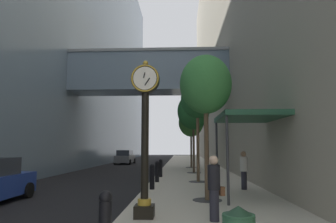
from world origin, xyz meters
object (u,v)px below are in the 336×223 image
object	(u,v)px
street_tree_near	(206,85)
street_tree_mid_near	(197,100)
bollard_fourth	(152,176)
street_tree_far	(191,123)
street_tree_mid_far	(193,112)
pedestrian_by_clock	(244,169)
bollard_third	(145,183)
bollard_sixth	(161,167)
car_grey_near	(125,157)
bollard_nearest	(105,222)
bollard_fifth	(157,171)
pedestrian_walking	(214,186)
street_clock	(145,129)

from	to	relation	value
street_tree_near	street_tree_mid_near	distance (m)	6.09
bollard_fourth	street_tree_far	distance (m)	16.00
street_tree_mid_near	street_tree_mid_far	world-z (taller)	street_tree_mid_far
street_tree_mid_near	street_tree_far	world-z (taller)	street_tree_mid_near
pedestrian_by_clock	bollard_third	bearing A→B (deg)	-144.74
bollard_sixth	car_grey_near	distance (m)	18.64
bollard_nearest	bollard_fifth	distance (m)	11.89
bollard_third	street_tree_mid_far	bearing A→B (deg)	79.10
bollard_sixth	street_tree_far	world-z (taller)	street_tree_far
pedestrian_by_clock	car_grey_near	bearing A→B (deg)	113.09
bollard_third	pedestrian_walking	xyz separation A→B (m)	(2.29, -3.12, 0.31)
bollard_nearest	bollard_sixth	bearing A→B (deg)	90.00
bollard_sixth	street_tree_mid_far	size ratio (longest dim) A/B	0.19
street_clock	bollard_sixth	size ratio (longest dim) A/B	3.83
bollard_nearest	street_tree_near	size ratio (longest dim) A/B	0.21
street_clock	bollard_fifth	distance (m)	8.96
bollard_nearest	street_tree_far	distance (m)	24.69
street_tree_far	car_grey_near	xyz separation A→B (m)	(-8.08, 8.33, -3.69)
bollard_third	street_tree_far	bearing A→B (deg)	82.67
bollard_sixth	street_tree_near	bearing A→B (deg)	-75.03
street_clock	street_tree_near	xyz separation A→B (m)	(2.02, 2.90, 1.88)
bollard_fourth	car_grey_near	world-z (taller)	car_grey_near
car_grey_near	bollard_fifth	bearing A→B (deg)	-74.58
bollard_fifth	pedestrian_walking	size ratio (longest dim) A/B	0.68
bollard_sixth	pedestrian_by_clock	world-z (taller)	pedestrian_by_clock
street_clock	bollard_sixth	distance (m)	11.88
bollard_nearest	pedestrian_by_clock	size ratio (longest dim) A/B	0.67
pedestrian_walking	pedestrian_by_clock	bearing A→B (deg)	71.66
street_clock	bollard_fourth	bearing A→B (deg)	93.36
bollard_third	bollard_fourth	distance (m)	2.97
bollard_fifth	bollard_sixth	size ratio (longest dim) A/B	1.00
street_tree_near	bollard_third	bearing A→B (deg)	-177.75
pedestrian_by_clock	street_tree_near	bearing A→B (deg)	-123.67
street_tree_mid_near	pedestrian_walking	xyz separation A→B (m)	(-0.07, -9.30, -3.83)
bollard_sixth	street_tree_near	world-z (taller)	street_tree_near
street_clock	bollard_fifth	world-z (taller)	street_clock
bollard_fourth	street_tree_mid_far	world-z (taller)	street_tree_mid_far
street_tree_mid_far	pedestrian_walking	world-z (taller)	street_tree_mid_far
bollard_nearest	street_tree_near	bearing A→B (deg)	68.66
street_tree_far	street_clock	bearing A→B (deg)	-95.46
bollard_nearest	bollard_sixth	size ratio (longest dim) A/B	1.00
bollard_fourth	bollard_fifth	size ratio (longest dim) A/B	1.00
street_tree_far	pedestrian_walking	size ratio (longest dim) A/B	3.32
street_tree_mid_far	pedestrian_by_clock	xyz separation A→B (m)	(1.98, -9.19, -3.83)
street_clock	bollard_sixth	xyz separation A→B (m)	(-0.34, 11.72, -1.89)
bollard_sixth	car_grey_near	world-z (taller)	car_grey_near
street_clock	pedestrian_walking	xyz separation A→B (m)	(1.95, -0.32, -1.58)
pedestrian_walking	car_grey_near	bearing A→B (deg)	105.04
bollard_fourth	pedestrian_by_clock	distance (m)	4.36
bollard_third	bollard_sixth	distance (m)	8.92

